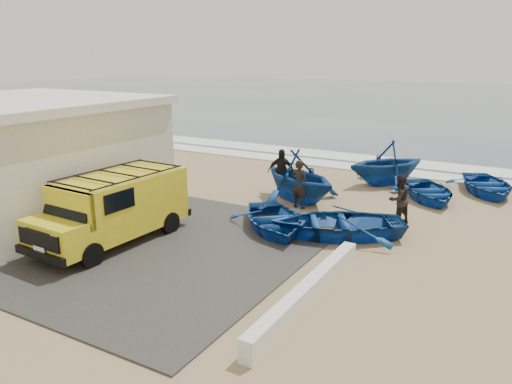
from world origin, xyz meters
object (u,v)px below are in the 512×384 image
at_px(boat_far_right, 487,185).
at_px(parapet, 308,292).
at_px(building, 12,158).
at_px(boat_mid_left, 299,176).
at_px(boat_mid_right, 428,191).
at_px(fisherman_middle, 399,199).
at_px(van, 115,206).
at_px(boat_far_left, 387,163).
at_px(fisherman_front, 299,184).
at_px(boat_near_right, 337,223).
at_px(boat_near_left, 274,220).
at_px(fisherman_back, 281,172).

bearing_deg(boat_far_right, parapet, -125.21).
relative_size(building, boat_mid_left, 2.31).
xyz_separation_m(boat_mid_right, fisherman_middle, (-0.34, -3.61, 0.52)).
bearing_deg(parapet, van, 174.41).
distance_m(boat_far_right, fisherman_middle, 6.31).
relative_size(parapet, boat_far_left, 1.53).
bearing_deg(boat_far_left, building, -96.20).
height_order(building, boat_mid_left, building).
distance_m(parapet, boat_far_right, 13.14).
xyz_separation_m(van, boat_mid_right, (7.77, 9.94, -0.84)).
height_order(parapet, boat_far_left, boat_far_left).
height_order(boat_far_right, fisherman_front, fisherman_front).
height_order(boat_near_right, boat_far_right, boat_near_right).
bearing_deg(fisherman_middle, fisherman_front, -55.78).
height_order(building, fisherman_middle, building).
bearing_deg(van, boat_far_left, 67.17).
bearing_deg(boat_far_right, building, -165.40).
distance_m(building, fisherman_middle, 14.26).
bearing_deg(building, boat_near_left, 18.43).
bearing_deg(boat_near_left, boat_far_left, 38.12).
xyz_separation_m(building, boat_near_right, (11.43, 3.71, -1.71)).
distance_m(van, fisherman_back, 7.95).
bearing_deg(boat_near_right, boat_mid_right, 133.69).
xyz_separation_m(boat_mid_left, boat_far_left, (2.36, 4.55, -0.04)).
distance_m(boat_mid_right, fisherman_front, 5.62).
relative_size(van, fisherman_middle, 2.99).
bearing_deg(van, parapet, -3.20).
xyz_separation_m(boat_near_right, boat_mid_right, (1.78, 5.92, -0.08)).
distance_m(van, boat_near_left, 5.28).
xyz_separation_m(parapet, boat_mid_left, (-3.93, 7.79, 0.80)).
height_order(parapet, fisherman_front, fisherman_front).
distance_m(van, fisherman_middle, 9.77).
xyz_separation_m(boat_near_right, boat_far_right, (3.77, 8.15, -0.06)).
bearing_deg(boat_far_left, boat_mid_right, 0.78).
bearing_deg(fisherman_back, boat_far_left, 28.37).
xyz_separation_m(building, boat_far_right, (15.19, 11.86, -1.76)).
relative_size(boat_mid_right, fisherman_front, 1.86).
relative_size(van, fisherman_back, 2.68).
bearing_deg(boat_far_right, fisherman_front, -159.72).
xyz_separation_m(van, fisherman_middle, (7.43, 6.33, -0.32)).
bearing_deg(building, fisherman_middle, 25.11).
relative_size(building, fisherman_back, 4.71).
xyz_separation_m(parapet, van, (-7.07, 0.69, 0.94)).
height_order(parapet, boat_near_right, boat_near_right).
distance_m(boat_mid_right, fisherman_middle, 3.66).
relative_size(boat_mid_left, fisherman_back, 2.04).
height_order(building, boat_mid_right, building).
xyz_separation_m(boat_far_left, fisherman_front, (-1.92, -5.39, -0.06)).
relative_size(van, boat_far_left, 1.36).
height_order(building, boat_far_left, building).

